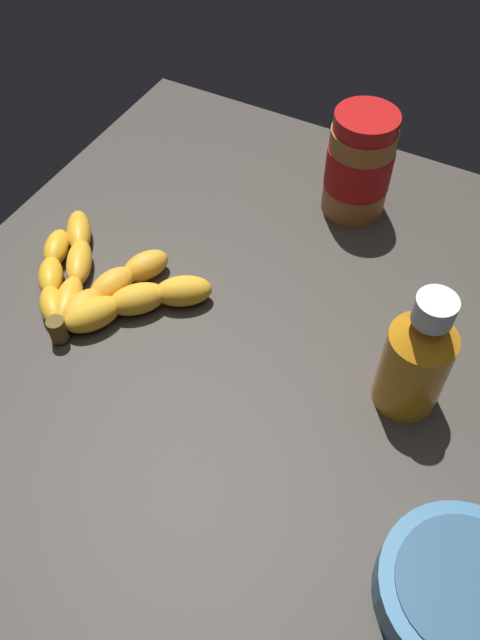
{
  "coord_description": "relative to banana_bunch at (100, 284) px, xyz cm",
  "views": [
    {
      "loc": [
        -38.26,
        -18.57,
        57.7
      ],
      "look_at": [
        0.03,
        1.82,
        3.24
      ],
      "focal_mm": 36.21,
      "sensor_mm": 36.0,
      "label": 1
    }
  ],
  "objects": [
    {
      "name": "ground_plane",
      "position": [
        1.81,
        -19.35,
        -3.91
      ],
      "size": [
        81.99,
        75.83,
        4.56
      ],
      "primitive_type": "cube",
      "color": "#38332D"
    },
    {
      "name": "banana_bunch",
      "position": [
        0.0,
        0.0,
        0.0
      ],
      "size": [
        18.58,
        23.98,
        3.59
      ],
      "color": "gold",
      "rests_on": "ground_plane"
    },
    {
      "name": "peanut_butter_jar",
      "position": [
        28.09,
        -20.39,
        5.25
      ],
      "size": [
        8.34,
        8.34,
        14.13
      ],
      "color": "#9E602D",
      "rests_on": "ground_plane"
    },
    {
      "name": "honey_bottle",
      "position": [
        3.17,
        -36.14,
        5.29
      ],
      "size": [
        6.63,
        6.63,
        15.47
      ],
      "color": "orange",
      "rests_on": "ground_plane"
    },
    {
      "name": "small_bowl",
      "position": [
        -14.01,
        -46.83,
        0.38
      ],
      "size": [
        14.42,
        14.42,
        3.92
      ],
      "color": "teal",
      "rests_on": "ground_plane"
    }
  ]
}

